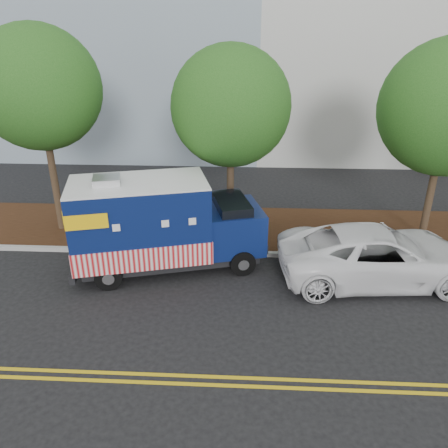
{
  "coord_description": "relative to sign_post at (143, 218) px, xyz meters",
  "views": [
    {
      "loc": [
        1.4,
        -12.04,
        7.25
      ],
      "look_at": [
        0.73,
        0.6,
        1.55
      ],
      "focal_mm": 35.0,
      "sensor_mm": 36.0,
      "label": 1
    }
  ],
  "objects": [
    {
      "name": "ground",
      "position": [
        2.18,
        -1.77,
        -1.2
      ],
      "size": [
        120.0,
        120.0,
        0.0
      ],
      "primitive_type": "plane",
      "color": "black",
      "rests_on": "ground"
    },
    {
      "name": "curb",
      "position": [
        2.18,
        -0.37,
        -1.12
      ],
      "size": [
        120.0,
        0.18,
        0.15
      ],
      "primitive_type": "cube",
      "color": "#9E9E99",
      "rests_on": "ground"
    },
    {
      "name": "tree_c",
      "position": [
        10.14,
        1.11,
        3.65
      ],
      "size": [
        4.48,
        4.48,
        7.1
      ],
      "color": "#38281C",
      "rests_on": "ground"
    },
    {
      "name": "centerline_near",
      "position": [
        2.18,
        -6.22,
        -1.19
      ],
      "size": [
        120.0,
        0.1,
        0.01
      ],
      "primitive_type": "cube",
      "color": "gold",
      "rests_on": "ground"
    },
    {
      "name": "tree_a",
      "position": [
        -3.53,
        1.27,
        4.17
      ],
      "size": [
        4.22,
        4.22,
        7.49
      ],
      "color": "#38281C",
      "rests_on": "ground"
    },
    {
      "name": "tree_b",
      "position": [
        3.01,
        1.37,
        3.6
      ],
      "size": [
        4.12,
        4.12,
        6.87
      ],
      "color": "#38281C",
      "rests_on": "ground"
    },
    {
      "name": "mulch_strip",
      "position": [
        2.18,
        1.73,
        -1.12
      ],
      "size": [
        120.0,
        4.0,
        0.15
      ],
      "primitive_type": "cube",
      "color": "black",
      "rests_on": "ground"
    },
    {
      "name": "food_truck",
      "position": [
        0.82,
        -1.31,
        0.26
      ],
      "size": [
        6.47,
        3.7,
        3.23
      ],
      "rotation": [
        0.0,
        0.0,
        0.26
      ],
      "color": "black",
      "rests_on": "ground"
    },
    {
      "name": "centerline_far",
      "position": [
        2.18,
        -6.47,
        -1.19
      ],
      "size": [
        120.0,
        0.1,
        0.01
      ],
      "primitive_type": "cube",
      "color": "gold",
      "rests_on": "ground"
    },
    {
      "name": "sign_post",
      "position": [
        0.0,
        0.0,
        0.0
      ],
      "size": [
        0.06,
        0.06,
        2.4
      ],
      "primitive_type": "cube",
      "color": "#473828",
      "rests_on": "ground"
    },
    {
      "name": "white_car",
      "position": [
        7.71,
        -1.68,
        -0.35
      ],
      "size": [
        6.31,
        3.31,
        1.7
      ],
      "primitive_type": "imported",
      "rotation": [
        0.0,
        0.0,
        1.65
      ],
      "color": "white",
      "rests_on": "ground"
    }
  ]
}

